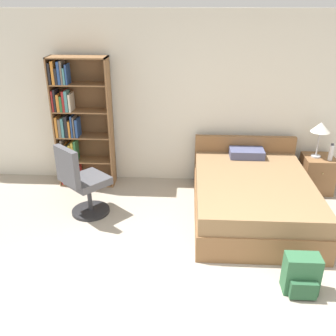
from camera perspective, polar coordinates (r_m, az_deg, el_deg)
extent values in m
cube|color=silver|center=(5.77, 5.82, 10.13)|extent=(9.00, 0.06, 2.60)
cube|color=brown|center=(5.94, -16.64, 6.51)|extent=(0.02, 0.32, 1.97)
cube|color=brown|center=(5.71, -8.73, 6.57)|extent=(0.02, 0.32, 1.97)
cube|color=brown|center=(5.95, -12.39, 7.00)|extent=(0.85, 0.01, 1.97)
cube|color=brown|center=(6.17, -11.94, -2.11)|extent=(0.81, 0.30, 0.02)
cube|color=maroon|center=(6.16, -15.65, -0.68)|extent=(0.02, 0.19, 0.35)
cube|color=gold|center=(6.18, -15.30, -0.81)|extent=(0.03, 0.22, 0.30)
cube|color=maroon|center=(6.16, -14.99, -0.83)|extent=(0.02, 0.22, 0.30)
cube|color=#2D6638|center=(6.13, -14.70, -0.87)|extent=(0.03, 0.18, 0.31)
cube|color=gold|center=(6.14, -14.32, -1.17)|extent=(0.03, 0.19, 0.24)
cube|color=navy|center=(6.14, -13.99, -0.86)|extent=(0.02, 0.24, 0.29)
cube|color=beige|center=(6.12, -13.69, -0.88)|extent=(0.03, 0.23, 0.29)
cube|color=maroon|center=(6.10, -13.34, -0.92)|extent=(0.04, 0.21, 0.29)
cube|color=brown|center=(6.01, -12.26, 1.27)|extent=(0.81, 0.30, 0.02)
cube|color=gold|center=(6.05, -15.91, 2.42)|extent=(0.03, 0.24, 0.25)
cube|color=#665B51|center=(5.99, -15.68, 2.71)|extent=(0.02, 0.18, 0.34)
cube|color=orange|center=(6.02, -15.30, 2.40)|extent=(0.02, 0.22, 0.26)
cube|color=teal|center=(6.02, -14.89, 2.34)|extent=(0.03, 0.25, 0.24)
cube|color=gold|center=(5.99, -14.49, 2.45)|extent=(0.04, 0.23, 0.27)
cube|color=gold|center=(5.95, -14.16, 2.55)|extent=(0.03, 0.19, 0.31)
cube|color=#2D6638|center=(5.93, -13.78, 2.64)|extent=(0.03, 0.19, 0.33)
cube|color=brown|center=(5.87, -12.60, 4.81)|extent=(0.81, 0.30, 0.02)
cube|color=orange|center=(5.91, -16.35, 6.21)|extent=(0.04, 0.24, 0.31)
cube|color=#665B51|center=(5.90, -15.89, 6.09)|extent=(0.04, 0.24, 0.28)
cube|color=teal|center=(5.88, -15.49, 6.13)|extent=(0.04, 0.23, 0.29)
cube|color=black|center=(5.86, -14.99, 6.29)|extent=(0.04, 0.24, 0.32)
cube|color=orange|center=(5.83, -14.62, 5.89)|extent=(0.03, 0.18, 0.25)
cube|color=navy|center=(5.82, -14.26, 6.27)|extent=(0.02, 0.21, 0.33)
cube|color=#665B51|center=(5.81, -13.95, 6.21)|extent=(0.02, 0.21, 0.31)
cube|color=navy|center=(5.81, -13.56, 6.04)|extent=(0.04, 0.21, 0.27)
cube|color=brown|center=(5.76, -12.95, 8.52)|extent=(0.81, 0.30, 0.02)
cube|color=maroon|center=(5.78, -16.95, 9.82)|extent=(0.02, 0.19, 0.30)
cube|color=black|center=(5.77, -16.67, 9.91)|extent=(0.03, 0.18, 0.32)
cube|color=orange|center=(5.77, -16.18, 9.61)|extent=(0.04, 0.21, 0.25)
cube|color=#2D6638|center=(5.75, -15.79, 9.48)|extent=(0.03, 0.18, 0.23)
cube|color=maroon|center=(5.76, -15.37, 9.92)|extent=(0.03, 0.24, 0.30)
cube|color=teal|center=(5.71, -15.08, 9.87)|extent=(0.04, 0.17, 0.30)
cube|color=beige|center=(5.73, -14.52, 9.73)|extent=(0.03, 0.23, 0.26)
cube|color=brown|center=(5.66, -13.33, 12.35)|extent=(0.81, 0.30, 0.02)
cube|color=black|center=(5.70, -17.42, 13.62)|extent=(0.03, 0.18, 0.30)
cube|color=orange|center=(5.69, -16.92, 13.80)|extent=(0.04, 0.20, 0.32)
cube|color=black|center=(5.70, -16.40, 13.36)|extent=(0.04, 0.24, 0.22)
cube|color=navy|center=(5.69, -16.02, 13.87)|extent=(0.04, 0.25, 0.32)
cube|color=#665B51|center=(5.65, -15.73, 13.88)|extent=(0.03, 0.19, 0.33)
cube|color=teal|center=(5.66, -15.30, 13.46)|extent=(0.03, 0.23, 0.23)
cube|color=navy|center=(5.63, -15.04, 13.68)|extent=(0.02, 0.20, 0.28)
cube|color=brown|center=(5.60, -13.71, 16.10)|extent=(0.85, 0.32, 0.02)
cube|color=brown|center=(5.19, 12.61, -5.61)|extent=(1.52, 2.05, 0.34)
cube|color=olive|center=(5.06, 12.89, -2.87)|extent=(1.49, 2.01, 0.22)
cube|color=brown|center=(5.96, 11.45, 1.11)|extent=(1.52, 0.08, 0.81)
cube|color=#4C5175|center=(5.68, 11.89, 2.25)|extent=(0.50, 0.30, 0.12)
cylinder|color=#232326|center=(5.34, -11.66, -6.39)|extent=(0.52, 0.52, 0.04)
cylinder|color=#333338|center=(5.24, -11.86, -4.34)|extent=(0.06, 0.06, 0.40)
cube|color=#4C4C51|center=(5.12, -12.10, -1.90)|extent=(0.68, 0.68, 0.10)
cube|color=#4C4C51|center=(4.87, -15.11, 0.20)|extent=(0.38, 0.35, 0.49)
cube|color=brown|center=(6.13, 21.71, -0.82)|extent=(0.44, 0.45, 0.55)
sphere|color=tan|center=(5.89, 22.53, -0.82)|extent=(0.02, 0.02, 0.02)
cylinder|color=#B2B2B7|center=(6.01, 21.59, 1.70)|extent=(0.14, 0.14, 0.02)
cylinder|color=#B2B2B7|center=(5.95, 21.88, 3.44)|extent=(0.02, 0.02, 0.37)
cone|color=silver|center=(5.87, 22.27, 5.78)|extent=(0.28, 0.28, 0.14)
cylinder|color=silver|center=(5.93, 23.58, 2.14)|extent=(0.07, 0.07, 0.23)
cylinder|color=#2D2D33|center=(5.88, 23.79, 3.30)|extent=(0.04, 0.04, 0.03)
cube|color=#2D603D|center=(4.10, 19.63, -14.90)|extent=(0.34, 0.20, 0.42)
cube|color=#275234|center=(4.06, 19.93, -17.11)|extent=(0.26, 0.07, 0.19)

